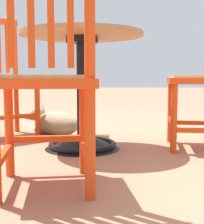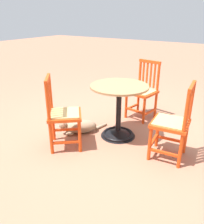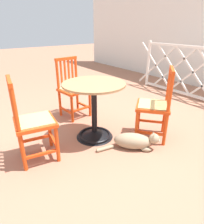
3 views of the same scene
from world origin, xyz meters
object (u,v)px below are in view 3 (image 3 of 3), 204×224
Objects in this scene: orange_chair_near_fence at (155,106)px; tabby_cat at (135,141)px; orange_chair_by_planter at (32,123)px; orange_chair_at_corner at (73,90)px; cafe_table at (95,117)px.

orange_chair_near_fence is 0.51m from tabby_cat.
orange_chair_by_planter is at bearing -117.01° from tabby_cat.
orange_chair_at_corner is (-1.22, -0.49, 0.00)m from orange_chair_near_fence.
orange_chair_near_fence is at bearing 21.75° from orange_chair_at_corner.
orange_chair_at_corner is (-0.77, 0.12, 0.15)m from cafe_table.
orange_chair_by_planter is (-0.46, -1.39, 0.00)m from orange_chair_near_fence.
tabby_cat is at bearing -80.75° from orange_chair_near_fence.
orange_chair_at_corner reaches higher than tabby_cat.
orange_chair_by_planter reaches higher than cafe_table.
orange_chair_near_fence and orange_chair_at_corner have the same top height.
orange_chair_at_corner is at bearing -158.25° from orange_chair_near_fence.
orange_chair_at_corner is at bearing -174.94° from tabby_cat.
orange_chair_at_corner is 1.33m from tabby_cat.
orange_chair_by_planter reaches higher than tabby_cat.
orange_chair_by_planter is (-0.01, -0.78, 0.15)m from cafe_table.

